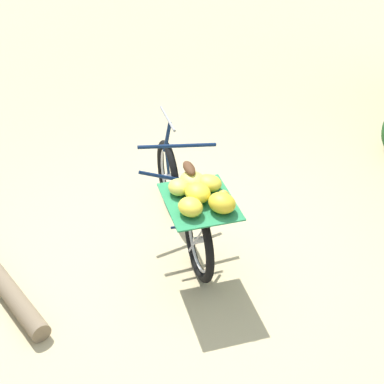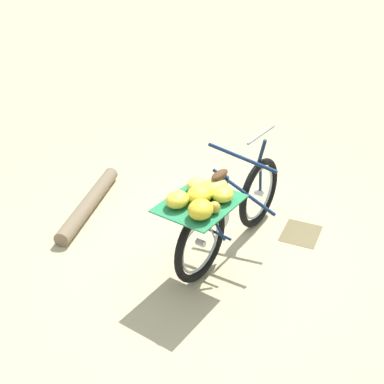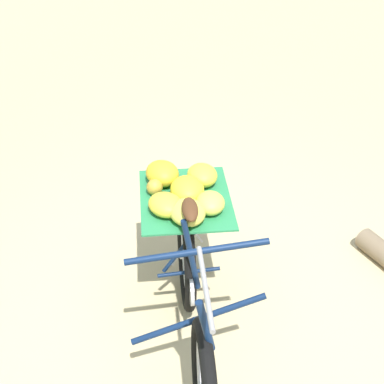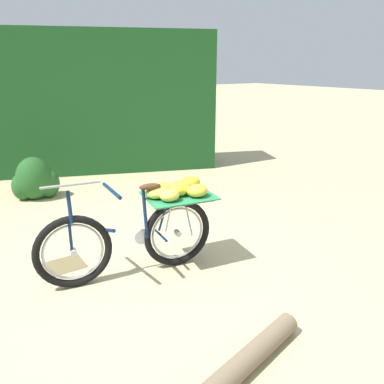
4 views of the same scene
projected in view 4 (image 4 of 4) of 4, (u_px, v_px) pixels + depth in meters
The scene contains 6 objects.
ground_plane at pixel (144, 267), 4.02m from camera, with size 60.00×60.00×0.00m, color #C6B284.
foliage_hedge at pixel (67, 103), 7.27m from camera, with size 5.67×0.90×2.65m, color #19471E.
bicycle at pixel (144, 224), 3.78m from camera, with size 1.80×0.81×1.03m.
fallen_log at pixel (235, 371), 2.55m from camera, with size 0.16×0.16×1.42m, color #7F6B51.
shrub_cluster at pixel (35, 181), 5.99m from camera, with size 0.71×0.49×0.68m.
leaf_litter_patch at pixel (63, 266), 4.05m from camera, with size 0.44×0.36×0.01m, color olive.
Camera 4 is at (1.59, 3.22, 2.03)m, focal length 35.67 mm.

